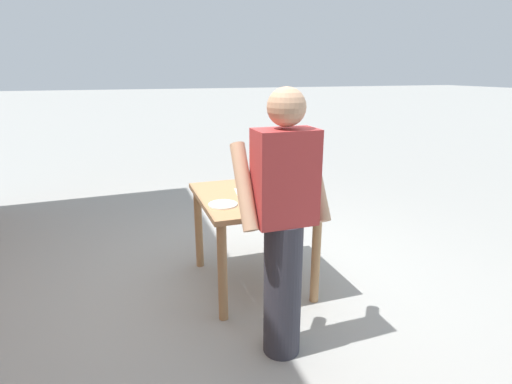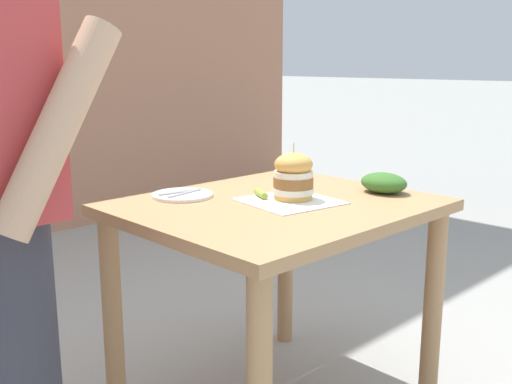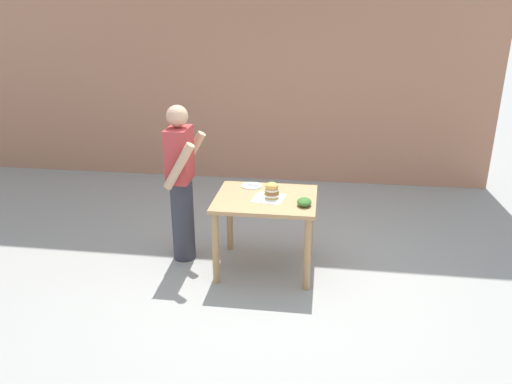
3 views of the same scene
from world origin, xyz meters
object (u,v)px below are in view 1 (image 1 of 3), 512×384
Objects in this scene: pickle_spear at (243,194)px; side_plate_with_forks at (223,204)px; patio_table at (252,210)px; side_salad at (256,177)px; diner_across_table at (284,225)px; sandwich at (252,182)px.

side_plate_with_forks is at bearing 40.68° from pickle_spear.
patio_table is 0.17m from pickle_spear.
side_salad is at bearing -113.49° from patio_table.
side_salad is at bearing -128.66° from side_plate_with_forks.
pickle_spear is 0.05× the size of diner_across_table.
sandwich reaches higher than patio_table.
patio_table is at bearing -147.52° from side_plate_with_forks.
sandwich is 2.22× the size of pickle_spear.
sandwich is at bearing 65.37° from side_salad.
side_plate_with_forks is 0.13× the size of diner_across_table.
patio_table is at bearing 66.51° from side_salad.
patio_table is 0.94m from diner_across_table.
patio_table is 0.60× the size of diner_across_table.
diner_across_table is (0.02, 0.90, 0.07)m from pickle_spear.
side_plate_with_forks is (0.31, 0.25, -0.08)m from sandwich.
pickle_spear is at bearing -139.32° from side_plate_with_forks.
pickle_spear is at bearing 1.83° from patio_table.
pickle_spear is (0.10, 0.07, -0.07)m from sandwich.
patio_table is at bearing -178.17° from pickle_spear.
patio_table is 5.11× the size of sandwich.
side_salad reaches higher than side_plate_with_forks.
sandwich is at bearing -107.17° from patio_table.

